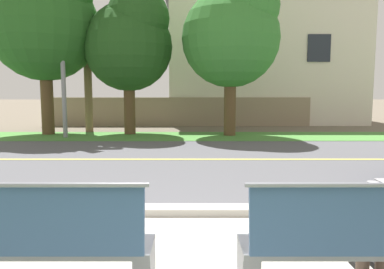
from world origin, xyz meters
TOP-DOWN VIEW (x-y plane):
  - ground_plane at (0.00, 8.00)m, footprint 140.00×140.00m
  - curb_edge at (0.00, 2.35)m, footprint 44.00×0.30m
  - street_asphalt at (0.00, 6.50)m, footprint 52.00×8.00m
  - road_centre_line at (0.00, 6.50)m, footprint 48.00×0.14m
  - far_verge_grass at (0.00, 11.36)m, footprint 48.00×2.80m
  - bench_left at (-1.36, 0.21)m, footprint 2.01×0.48m
  - bench_right at (1.36, 0.21)m, footprint 2.01×0.48m
  - streetlamp at (-4.68, 11.16)m, footprint 0.24×2.10m
  - shade_tree_far_left at (-5.56, 11.92)m, footprint 4.17×4.17m
  - shade_tree_left at (-2.38, 12.00)m, footprint 3.39×3.39m
  - shade_tree_centre at (1.53, 11.57)m, footprint 3.66×3.66m
  - garden_wall at (-0.81, 15.64)m, footprint 13.00×0.36m
  - house_across_street at (3.82, 18.84)m, footprint 10.73×6.91m

SIDE VIEW (x-z plane):
  - ground_plane at x=0.00m, z-range 0.00..0.00m
  - street_asphalt at x=0.00m, z-range 0.00..0.01m
  - far_verge_grass at x=0.00m, z-range 0.00..0.02m
  - road_centre_line at x=0.00m, z-range 0.01..0.01m
  - curb_edge at x=0.00m, z-range 0.00..0.11m
  - bench_left at x=-1.36m, z-range -0.04..0.97m
  - bench_right at x=1.36m, z-range -0.04..0.97m
  - garden_wall at x=-0.81m, z-range 0.00..1.40m
  - shade_tree_left at x=-2.38m, z-range 0.83..6.43m
  - house_across_street at x=3.82m, z-range 0.05..7.47m
  - shade_tree_centre at x=1.53m, z-range 0.90..6.95m
  - streetlamp at x=-4.68m, z-range 0.50..7.41m
  - shade_tree_far_left at x=-5.56m, z-range 1.03..7.91m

